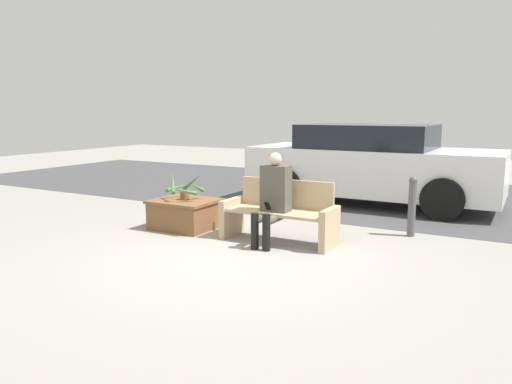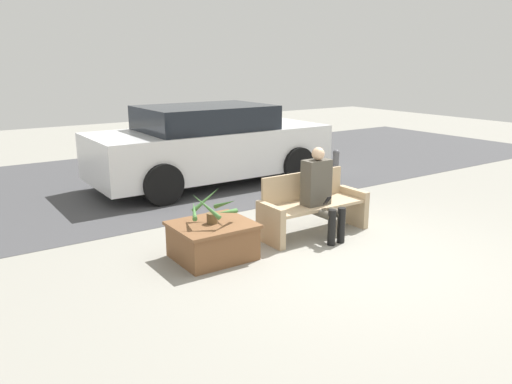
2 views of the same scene
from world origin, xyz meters
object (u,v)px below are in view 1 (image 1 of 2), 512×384
Objects in this scene: bench at (280,213)px; potted_plant at (185,188)px; planter_box at (185,213)px; parked_car at (372,164)px; person_seated at (273,196)px; bollard_post at (412,205)px.

bench is 2.57× the size of potted_plant.
parked_car is (1.86, 3.37, 0.52)m from planter_box.
person_seated is 1.58m from potted_plant.
bollard_post is (1.52, 1.33, -0.20)m from person_seated.
bollard_post is at bearing 41.07° from person_seated.
potted_plant is 0.71× the size of bollard_post.
planter_box is 3.32m from bollard_post.
bench is 0.34× the size of parked_car.
potted_plant reaches higher than bench.
bench is at bearing 1.21° from potted_plant.
person_seated is 0.27× the size of parked_car.
parked_car is at bearing 61.10° from planter_box.
bollard_post is at bearing 37.22° from bench.
potted_plant is at bearing -167.18° from planter_box.
planter_box is 3.88m from parked_car.
person_seated is 1.31× the size of planter_box.
person_seated is at bearing -94.71° from parked_car.
parked_car is at bearing 85.29° from person_seated.
potted_plant is 0.13× the size of parked_car.
bollard_post reaches higher than potted_plant.
bench is 1.29× the size of person_seated.
person_seated reaches higher than planter_box.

